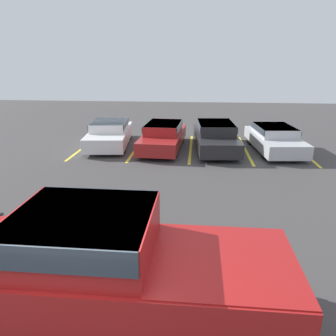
% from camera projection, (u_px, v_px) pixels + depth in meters
% --- Properties ---
extents(stall_stripe_a, '(0.12, 5.30, 0.01)m').
position_uv_depth(stall_stripe_a, '(86.00, 146.00, 16.24)').
color(stall_stripe_a, yellow).
rests_on(stall_stripe_a, ground_plane).
extents(stall_stripe_b, '(0.12, 5.30, 0.01)m').
position_uv_depth(stall_stripe_b, '(137.00, 147.00, 16.02)').
color(stall_stripe_b, yellow).
rests_on(stall_stripe_b, ground_plane).
extents(stall_stripe_c, '(0.12, 5.30, 0.01)m').
position_uv_depth(stall_stripe_c, '(191.00, 148.00, 15.79)').
color(stall_stripe_c, yellow).
rests_on(stall_stripe_c, ground_plane).
extents(stall_stripe_d, '(0.12, 5.30, 0.01)m').
position_uv_depth(stall_stripe_d, '(245.00, 149.00, 15.57)').
color(stall_stripe_d, yellow).
rests_on(stall_stripe_d, ground_plane).
extents(stall_stripe_e, '(0.12, 5.30, 0.01)m').
position_uv_depth(stall_stripe_e, '(302.00, 151.00, 15.35)').
color(stall_stripe_e, yellow).
rests_on(stall_stripe_e, ground_plane).
extents(pickup_truck, '(5.82, 2.11, 1.90)m').
position_uv_depth(pickup_truck, '(106.00, 269.00, 5.10)').
color(pickup_truck, '#A51919').
rests_on(pickup_truck, ground_plane).
extents(parked_sedan_a, '(2.26, 4.70, 1.21)m').
position_uv_depth(parked_sedan_a, '(110.00, 133.00, 16.11)').
color(parked_sedan_a, silver).
rests_on(parked_sedan_a, ground_plane).
extents(parked_sedan_b, '(1.98, 4.69, 1.23)m').
position_uv_depth(parked_sedan_b, '(163.00, 135.00, 15.54)').
color(parked_sedan_b, maroon).
rests_on(parked_sedan_b, ground_plane).
extents(parked_sedan_c, '(2.11, 4.79, 1.28)m').
position_uv_depth(parked_sedan_c, '(216.00, 135.00, 15.35)').
color(parked_sedan_c, '#232326').
rests_on(parked_sedan_c, ground_plane).
extents(parked_sedan_d, '(2.17, 4.57, 1.16)m').
position_uv_depth(parked_sedan_d, '(274.00, 138.00, 15.17)').
color(parked_sedan_d, '#B7BABF').
rests_on(parked_sedan_d, ground_plane).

